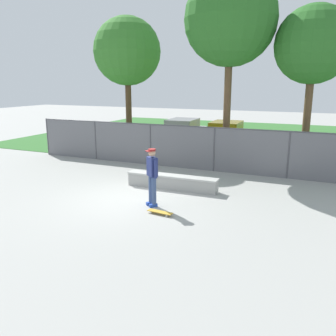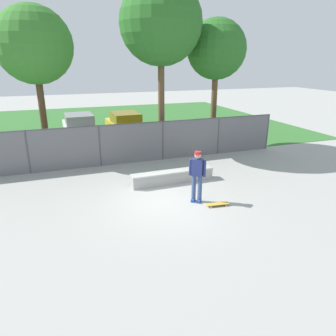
% 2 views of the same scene
% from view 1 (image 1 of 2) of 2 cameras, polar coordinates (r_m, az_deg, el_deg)
% --- Properties ---
extents(ground_plane, '(80.00, 80.00, 0.00)m').
position_cam_1_polar(ground_plane, '(11.96, -6.43, -4.97)').
color(ground_plane, '#9E9E99').
extents(grass_strip, '(27.50, 20.00, 0.02)m').
position_cam_1_polar(grass_strip, '(25.85, 10.54, 5.01)').
color(grass_strip, '#336B2D').
rests_on(grass_strip, ground).
extents(concrete_ledge, '(3.46, 0.54, 0.51)m').
position_cam_1_polar(concrete_ledge, '(12.92, 0.64, -2.26)').
color(concrete_ledge, '#999993').
rests_on(concrete_ledge, ground).
extents(skateboarder, '(0.49, 0.44, 1.84)m').
position_cam_1_polar(skateboarder, '(10.92, -2.59, -1.05)').
color(skateboarder, '#2647A5').
rests_on(skateboarder, ground).
extents(skateboard, '(0.82, 0.29, 0.09)m').
position_cam_1_polar(skateboard, '(10.49, -1.30, -7.17)').
color(skateboard, gold).
rests_on(skateboard, ground).
extents(chainlink_fence, '(15.57, 0.07, 1.96)m').
position_cam_1_polar(chainlink_fence, '(15.94, 2.14, 3.74)').
color(chainlink_fence, '#4C4C51').
rests_on(chainlink_fence, ground).
extents(tree_near_left, '(3.52, 3.52, 7.17)m').
position_cam_1_polar(tree_near_left, '(19.40, -6.65, 18.25)').
color(tree_near_left, '#513823').
rests_on(tree_near_left, ground).
extents(tree_near_right, '(3.95, 3.95, 8.41)m').
position_cam_1_polar(tree_near_right, '(16.28, 10.12, 22.64)').
color(tree_near_right, brown).
rests_on(tree_near_right, ground).
extents(tree_mid, '(3.18, 3.18, 6.91)m').
position_cam_1_polar(tree_mid, '(16.30, 22.59, 17.87)').
color(tree_mid, brown).
rests_on(tree_mid, ground).
extents(car_white, '(2.10, 4.25, 1.66)m').
position_cam_1_polar(car_white, '(21.75, 2.47, 5.83)').
color(car_white, silver).
rests_on(car_white, ground).
extents(car_yellow, '(2.10, 4.25, 1.66)m').
position_cam_1_polar(car_yellow, '(20.58, 9.45, 5.21)').
color(car_yellow, gold).
rests_on(car_yellow, ground).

